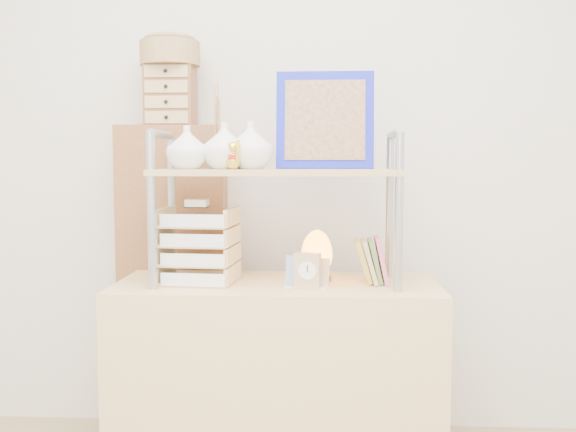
% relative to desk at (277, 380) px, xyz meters
% --- Properties ---
extents(desk, '(1.20, 0.50, 0.75)m').
position_rel_desk_xyz_m(desk, '(0.00, 0.00, 0.00)').
color(desk, tan).
rests_on(desk, ground).
extents(cabinet, '(0.47, 0.27, 1.35)m').
position_rel_desk_xyz_m(cabinet, '(-0.47, 0.37, 0.30)').
color(cabinet, brown).
rests_on(cabinet, ground).
extents(hutch, '(0.90, 0.34, 0.79)m').
position_rel_desk_xyz_m(hutch, '(-0.07, 0.01, 0.83)').
color(hutch, '#999DA7').
rests_on(hutch, desk).
extents(letter_tray, '(0.27, 0.26, 0.31)m').
position_rel_desk_xyz_m(letter_tray, '(-0.29, -0.02, 0.50)').
color(letter_tray, '#DAB783').
rests_on(letter_tray, desk).
extents(salt_lamp, '(0.13, 0.12, 0.19)m').
position_rel_desk_xyz_m(salt_lamp, '(0.15, 0.05, 0.47)').
color(salt_lamp, brown).
rests_on(salt_lamp, desk).
extents(desk_clock, '(0.10, 0.06, 0.13)m').
position_rel_desk_xyz_m(desk_clock, '(0.12, -0.12, 0.44)').
color(desk_clock, tan).
rests_on(desk_clock, desk).
extents(postcard_stand, '(0.17, 0.09, 0.11)m').
position_rel_desk_xyz_m(postcard_stand, '(0.11, -0.09, 0.41)').
color(postcard_stand, white).
rests_on(postcard_stand, desk).
extents(drawer_chest, '(0.20, 0.16, 0.25)m').
position_rel_desk_xyz_m(drawer_chest, '(-0.47, 0.35, 1.10)').
color(drawer_chest, brown).
rests_on(drawer_chest, cabinet).
extents(woven_basket, '(0.25, 0.25, 0.10)m').
position_rel_desk_xyz_m(woven_basket, '(-0.47, 0.35, 1.28)').
color(woven_basket, brown).
rests_on(woven_basket, drawer_chest).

